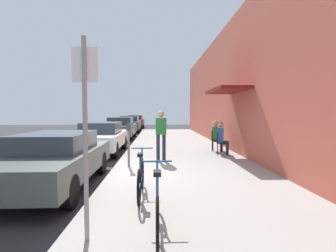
# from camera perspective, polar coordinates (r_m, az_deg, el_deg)

# --- Properties ---
(ground_plane) EXTENTS (60.00, 60.00, 0.00)m
(ground_plane) POSITION_cam_1_polar(r_m,az_deg,el_deg) (7.57, -12.52, -10.61)
(ground_plane) COLOR #2D2D30
(sidewalk_slab) EXTENTS (4.50, 32.00, 0.12)m
(sidewalk_slab) POSITION_cam_1_polar(r_m,az_deg,el_deg) (9.44, 3.37, -7.43)
(sidewalk_slab) COLOR #9E9B93
(sidewalk_slab) RESTS_ON ground_plane
(building_facade) EXTENTS (1.40, 32.00, 5.79)m
(building_facade) POSITION_cam_1_polar(r_m,az_deg,el_deg) (9.89, 17.55, 9.38)
(building_facade) COLOR #BC5442
(building_facade) RESTS_ON ground_plane
(parked_car_0) EXTENTS (1.80, 4.40, 1.28)m
(parked_car_0) POSITION_cam_1_polar(r_m,az_deg,el_deg) (6.76, -23.42, -6.53)
(parked_car_0) COLOR #47514C
(parked_car_0) RESTS_ON ground_plane
(parked_car_1) EXTENTS (1.80, 4.40, 1.33)m
(parked_car_1) POSITION_cam_1_polar(r_m,az_deg,el_deg) (11.79, -14.22, -2.31)
(parked_car_1) COLOR silver
(parked_car_1) RESTS_ON ground_plane
(parked_car_2) EXTENTS (1.80, 4.40, 1.43)m
(parked_car_2) POSITION_cam_1_polar(r_m,az_deg,el_deg) (17.77, -10.22, -0.36)
(parked_car_2) COLOR #47514C
(parked_car_2) RESTS_ON ground_plane
(parked_car_3) EXTENTS (1.80, 4.40, 1.42)m
(parked_car_3) POSITION_cam_1_polar(r_m,az_deg,el_deg) (23.62, -8.29, 0.49)
(parked_car_3) COLOR #47514C
(parked_car_3) RESTS_ON ground_plane
(parked_car_4) EXTENTS (1.80, 4.40, 1.42)m
(parked_car_4) POSITION_cam_1_polar(r_m,az_deg,el_deg) (29.96, -7.06, 1.03)
(parked_car_4) COLOR maroon
(parked_car_4) RESTS_ON ground_plane
(parking_meter) EXTENTS (0.12, 0.10, 1.32)m
(parking_meter) POSITION_cam_1_polar(r_m,az_deg,el_deg) (8.09, -8.51, -3.30)
(parking_meter) COLOR slate
(parking_meter) RESTS_ON sidewalk_slab
(street_sign) EXTENTS (0.32, 0.06, 2.60)m
(street_sign) POSITION_cam_1_polar(r_m,az_deg,el_deg) (3.48, -17.49, 0.68)
(street_sign) COLOR gray
(street_sign) RESTS_ON sidewalk_slab
(bicycle_0) EXTENTS (0.46, 1.71, 0.90)m
(bicycle_0) POSITION_cam_1_polar(r_m,az_deg,el_deg) (5.27, -5.90, -11.22)
(bicycle_0) COLOR black
(bicycle_0) RESTS_ON sidewalk_slab
(bicycle_1) EXTENTS (0.46, 1.71, 0.90)m
(bicycle_1) POSITION_cam_1_polar(r_m,az_deg,el_deg) (3.81, -2.32, -16.83)
(bicycle_1) COLOR black
(bicycle_1) RESTS_ON sidewalk_slab
(cafe_chair_0) EXTENTS (0.53, 0.53, 0.87)m
(cafe_chair_0) POSITION_cam_1_polar(r_m,az_deg,el_deg) (10.46, 11.31, -3.34)
(cafe_chair_0) COLOR black
(cafe_chair_0) RESTS_ON sidewalk_slab
(seated_patron_0) EXTENTS (0.49, 0.44, 1.29)m
(seated_patron_0) POSITION_cam_1_polar(r_m,az_deg,el_deg) (10.44, 11.65, -2.30)
(seated_patron_0) COLOR #232838
(seated_patron_0) RESTS_ON sidewalk_slab
(cafe_chair_1) EXTENTS (0.55, 0.55, 0.87)m
(cafe_chair_1) POSITION_cam_1_polar(r_m,az_deg,el_deg) (11.36, 10.20, -2.83)
(cafe_chair_1) COLOR black
(cafe_chair_1) RESTS_ON sidewalk_slab
(seated_patron_1) EXTENTS (0.51, 0.46, 1.29)m
(seated_patron_1) POSITION_cam_1_polar(r_m,az_deg,el_deg) (11.34, 10.51, -1.87)
(seated_patron_1) COLOR #232838
(seated_patron_1) RESTS_ON sidewalk_slab
(pedestrian_standing) EXTENTS (0.36, 0.22, 1.70)m
(pedestrian_standing) POSITION_cam_1_polar(r_m,az_deg,el_deg) (8.90, -1.52, -1.19)
(pedestrian_standing) COLOR #232838
(pedestrian_standing) RESTS_ON sidewalk_slab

